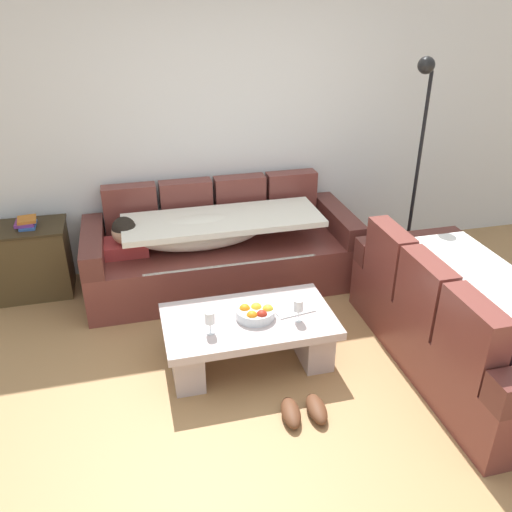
{
  "coord_description": "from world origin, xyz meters",
  "views": [
    {
      "loc": [
        -0.89,
        -2.59,
        2.48
      ],
      "look_at": [
        0.02,
        1.02,
        0.55
      ],
      "focal_mm": 37.29,
      "sensor_mm": 36.0,
      "label": 1
    }
  ],
  "objects_px": {
    "couch_along_wall": "(218,250)",
    "side_cabinet": "(27,261)",
    "wine_glass_near_left": "(210,318)",
    "wine_glass_near_right": "(299,306)",
    "pair_of_shoes": "(304,411)",
    "couch_near_window": "(465,324)",
    "book_stack_on_cabinet": "(26,223)",
    "coffee_table": "(249,334)",
    "floor_lamp": "(417,155)",
    "open_magazine": "(292,307)",
    "fruit_bowl": "(256,312)"
  },
  "relations": [
    {
      "from": "book_stack_on_cabinet",
      "to": "floor_lamp",
      "type": "height_order",
      "value": "floor_lamp"
    },
    {
      "from": "side_cabinet",
      "to": "book_stack_on_cabinet",
      "type": "xyz_separation_m",
      "value": [
        0.06,
        0.0,
        0.36
      ]
    },
    {
      "from": "floor_lamp",
      "to": "book_stack_on_cabinet",
      "type": "bearing_deg",
      "value": 173.81
    },
    {
      "from": "couch_along_wall",
      "to": "wine_glass_near_right",
      "type": "xyz_separation_m",
      "value": [
        0.33,
        -1.3,
        0.17
      ]
    },
    {
      "from": "couch_near_window",
      "to": "coffee_table",
      "type": "relative_size",
      "value": 1.59
    },
    {
      "from": "wine_glass_near_right",
      "to": "book_stack_on_cabinet",
      "type": "bearing_deg",
      "value": 141.33
    },
    {
      "from": "wine_glass_near_right",
      "to": "pair_of_shoes",
      "type": "height_order",
      "value": "wine_glass_near_right"
    },
    {
      "from": "couch_near_window",
      "to": "wine_glass_near_left",
      "type": "xyz_separation_m",
      "value": [
        -1.77,
        0.27,
        0.16
      ]
    },
    {
      "from": "wine_glass_near_left",
      "to": "wine_glass_near_right",
      "type": "bearing_deg",
      "value": -0.19
    },
    {
      "from": "book_stack_on_cabinet",
      "to": "couch_near_window",
      "type": "bearing_deg",
      "value": -30.48
    },
    {
      "from": "fruit_bowl",
      "to": "floor_lamp",
      "type": "xyz_separation_m",
      "value": [
        1.73,
        1.06,
        0.69
      ]
    },
    {
      "from": "open_magazine",
      "to": "side_cabinet",
      "type": "xyz_separation_m",
      "value": [
        -1.98,
        1.37,
        -0.06
      ]
    },
    {
      "from": "open_magazine",
      "to": "pair_of_shoes",
      "type": "bearing_deg",
      "value": -109.02
    },
    {
      "from": "open_magazine",
      "to": "book_stack_on_cabinet",
      "type": "relative_size",
      "value": 1.38
    },
    {
      "from": "coffee_table",
      "to": "wine_glass_near_right",
      "type": "relative_size",
      "value": 7.23
    },
    {
      "from": "couch_near_window",
      "to": "fruit_bowl",
      "type": "distance_m",
      "value": 1.48
    },
    {
      "from": "side_cabinet",
      "to": "floor_lamp",
      "type": "distance_m",
      "value": 3.54
    },
    {
      "from": "fruit_bowl",
      "to": "book_stack_on_cabinet",
      "type": "height_order",
      "value": "book_stack_on_cabinet"
    },
    {
      "from": "side_cabinet",
      "to": "floor_lamp",
      "type": "bearing_deg",
      "value": -6.07
    },
    {
      "from": "couch_near_window",
      "to": "floor_lamp",
      "type": "xyz_separation_m",
      "value": [
        0.31,
        1.44,
        0.78
      ]
    },
    {
      "from": "couch_along_wall",
      "to": "fruit_bowl",
      "type": "height_order",
      "value": "couch_along_wall"
    },
    {
      "from": "pair_of_shoes",
      "to": "book_stack_on_cabinet",
      "type": "bearing_deg",
      "value": 131.26
    },
    {
      "from": "pair_of_shoes",
      "to": "coffee_table",
      "type": "bearing_deg",
      "value": 108.27
    },
    {
      "from": "open_magazine",
      "to": "side_cabinet",
      "type": "bearing_deg",
      "value": 136.81
    },
    {
      "from": "coffee_table",
      "to": "floor_lamp",
      "type": "relative_size",
      "value": 0.62
    },
    {
      "from": "couch_along_wall",
      "to": "side_cabinet",
      "type": "height_order",
      "value": "couch_along_wall"
    },
    {
      "from": "open_magazine",
      "to": "book_stack_on_cabinet",
      "type": "distance_m",
      "value": 2.37
    },
    {
      "from": "wine_glass_near_right",
      "to": "couch_near_window",
      "type": "bearing_deg",
      "value": -13.35
    },
    {
      "from": "fruit_bowl",
      "to": "book_stack_on_cabinet",
      "type": "distance_m",
      "value": 2.18
    },
    {
      "from": "coffee_table",
      "to": "open_magazine",
      "type": "xyz_separation_m",
      "value": [
        0.33,
        0.04,
        0.15
      ]
    },
    {
      "from": "floor_lamp",
      "to": "pair_of_shoes",
      "type": "bearing_deg",
      "value": -133.2
    },
    {
      "from": "floor_lamp",
      "to": "open_magazine",
      "type": "bearing_deg",
      "value": -145.26
    },
    {
      "from": "couch_near_window",
      "to": "book_stack_on_cabinet",
      "type": "height_order",
      "value": "couch_near_window"
    },
    {
      "from": "couch_near_window",
      "to": "book_stack_on_cabinet",
      "type": "relative_size",
      "value": 9.39
    },
    {
      "from": "floor_lamp",
      "to": "pair_of_shoes",
      "type": "xyz_separation_m",
      "value": [
        -1.57,
        -1.68,
        -1.07
      ]
    },
    {
      "from": "wine_glass_near_left",
      "to": "book_stack_on_cabinet",
      "type": "distance_m",
      "value": 2.01
    },
    {
      "from": "couch_along_wall",
      "to": "pair_of_shoes",
      "type": "height_order",
      "value": "couch_along_wall"
    },
    {
      "from": "wine_glass_near_right",
      "to": "pair_of_shoes",
      "type": "xyz_separation_m",
      "value": [
        -0.12,
        -0.51,
        -0.45
      ]
    },
    {
      "from": "couch_near_window",
      "to": "pair_of_shoes",
      "type": "xyz_separation_m",
      "value": [
        -1.27,
        -0.24,
        -0.29
      ]
    },
    {
      "from": "coffee_table",
      "to": "fruit_bowl",
      "type": "height_order",
      "value": "fruit_bowl"
    },
    {
      "from": "wine_glass_near_left",
      "to": "coffee_table",
      "type": "bearing_deg",
      "value": 21.36
    },
    {
      "from": "couch_along_wall",
      "to": "fruit_bowl",
      "type": "xyz_separation_m",
      "value": [
        0.05,
        -1.2,
        0.09
      ]
    },
    {
      "from": "wine_glass_near_right",
      "to": "floor_lamp",
      "type": "relative_size",
      "value": 0.09
    },
    {
      "from": "couch_along_wall",
      "to": "couch_near_window",
      "type": "relative_size",
      "value": 1.24
    },
    {
      "from": "open_magazine",
      "to": "floor_lamp",
      "type": "height_order",
      "value": "floor_lamp"
    },
    {
      "from": "fruit_bowl",
      "to": "side_cabinet",
      "type": "bearing_deg",
      "value": 139.94
    },
    {
      "from": "couch_along_wall",
      "to": "couch_near_window",
      "type": "xyz_separation_m",
      "value": [
        1.48,
        -1.57,
        0.01
      ]
    },
    {
      "from": "couch_along_wall",
      "to": "pair_of_shoes",
      "type": "bearing_deg",
      "value": -83.35
    },
    {
      "from": "side_cabinet",
      "to": "wine_glass_near_right",
      "type": "bearing_deg",
      "value": -37.8
    },
    {
      "from": "wine_glass_near_left",
      "to": "open_magazine",
      "type": "height_order",
      "value": "wine_glass_near_left"
    }
  ]
}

